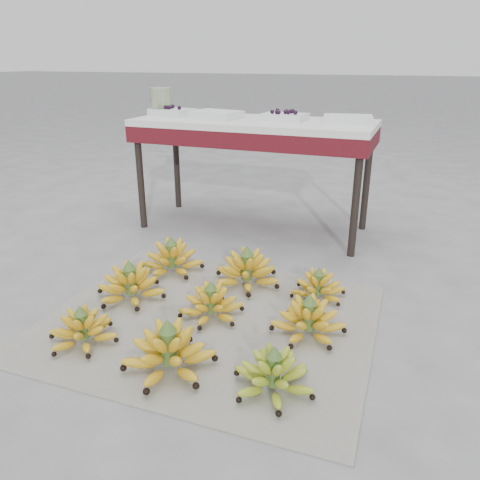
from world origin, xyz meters
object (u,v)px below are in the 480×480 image
(bunch_back_left, at_px, (172,259))
(bunch_front_center, at_px, (169,352))
(newspaper_mat, at_px, (209,321))
(tray_far_left, at_px, (172,112))
(tray_right, at_px, (284,117))
(bunch_mid_left, at_px, (131,285))
(tray_left, at_px, (216,115))
(bunch_front_left, at_px, (83,330))
(vendor_table, at_px, (253,133))
(bunch_front_right, at_px, (273,375))
(bunch_mid_center, at_px, (211,304))
(tray_far_right, at_px, (348,119))
(bunch_mid_right, at_px, (308,320))
(bunch_back_center, at_px, (247,271))
(bunch_back_right, at_px, (318,287))
(glass_jar, at_px, (161,101))

(bunch_back_left, bearing_deg, bunch_front_center, -75.32)
(newspaper_mat, relative_size, tray_far_left, 4.40)
(tray_far_left, distance_m, tray_right, 0.69)
(bunch_mid_left, distance_m, tray_left, 1.18)
(bunch_front_left, bearing_deg, vendor_table, 91.43)
(vendor_table, bearing_deg, bunch_front_right, -67.94)
(newspaper_mat, xyz_separation_m, bunch_front_left, (-0.36, -0.30, 0.05))
(bunch_mid_center, xyz_separation_m, vendor_table, (-0.20, 1.06, 0.51))
(bunch_front_center, relative_size, tray_right, 1.39)
(bunch_mid_center, distance_m, tray_far_right, 1.28)
(bunch_front_right, height_order, vendor_table, vendor_table)
(bunch_mid_right, bearing_deg, bunch_back_left, 149.62)
(bunch_back_center, xyz_separation_m, vendor_table, (-0.24, 0.74, 0.50))
(tray_far_left, xyz_separation_m, tray_right, (0.69, 0.01, -0.00))
(tray_far_right, bearing_deg, tray_far_left, -178.86)
(bunch_front_center, height_order, bunch_back_left, bunch_front_center)
(tray_right, bearing_deg, bunch_back_center, -85.29)
(bunch_front_left, height_order, bunch_mid_center, bunch_mid_center)
(bunch_front_center, distance_m, tray_left, 1.57)
(bunch_front_center, relative_size, bunch_back_center, 0.91)
(vendor_table, bearing_deg, tray_left, -171.89)
(bunch_back_right, relative_size, tray_right, 1.06)
(vendor_table, xyz_separation_m, tray_far_right, (0.52, 0.03, 0.09))
(newspaper_mat, relative_size, bunch_mid_center, 4.16)
(bunch_mid_left, bearing_deg, bunch_back_left, 79.09)
(newspaper_mat, relative_size, tray_right, 5.06)
(bunch_back_center, bearing_deg, tray_right, 111.27)
(newspaper_mat, relative_size, bunch_front_center, 3.63)
(bunch_back_left, bearing_deg, bunch_front_right, -56.17)
(bunch_back_left, height_order, bunch_back_center, bunch_back_center)
(newspaper_mat, relative_size, bunch_back_left, 3.53)
(bunch_front_left, height_order, vendor_table, vendor_table)
(vendor_table, bearing_deg, newspaper_mat, -79.17)
(bunch_front_center, height_order, bunch_front_right, bunch_front_center)
(newspaper_mat, distance_m, bunch_back_left, 0.51)
(bunch_front_right, height_order, bunch_back_center, bunch_back_center)
(bunch_mid_left, xyz_separation_m, tray_left, (-0.04, 1.01, 0.60))
(newspaper_mat, xyz_separation_m, bunch_mid_right, (0.38, 0.04, 0.06))
(bunch_mid_left, height_order, bunch_back_left, bunch_back_left)
(bunch_back_center, bearing_deg, bunch_back_left, -163.68)
(tray_far_left, xyz_separation_m, glass_jar, (-0.07, -0.00, 0.06))
(bunch_mid_left, bearing_deg, bunch_front_right, -30.79)
(bunch_mid_right, bearing_deg, bunch_mid_center, 174.00)
(bunch_back_left, xyz_separation_m, tray_right, (0.32, 0.75, 0.60))
(bunch_back_center, bearing_deg, vendor_table, 124.28)
(bunch_back_center, xyz_separation_m, tray_far_left, (-0.76, 0.75, 0.60))
(bunch_back_right, bearing_deg, bunch_front_center, -125.49)
(tray_right, bearing_deg, bunch_mid_right, -68.55)
(bunch_mid_left, bearing_deg, bunch_back_right, 15.87)
(bunch_front_left, xyz_separation_m, tray_far_left, (-0.37, 1.40, 0.61))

